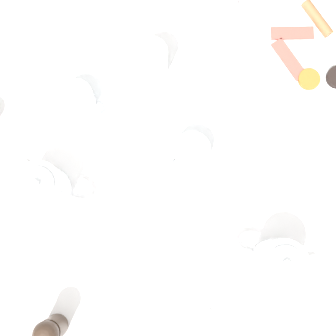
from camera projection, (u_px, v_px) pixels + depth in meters
ground_plane at (168, 197)px, 1.79m from camera, size 8.00×8.00×0.00m
table at (168, 173)px, 1.15m from camera, size 0.96×1.14×0.71m
breakfast_plate at (322, 51)px, 1.12m from camera, size 0.30×0.30×0.04m
teapot_near at (280, 262)px, 1.00m from camera, size 0.10×0.19×0.13m
teapot_far at (46, 187)px, 1.02m from camera, size 0.10×0.19×0.13m
teacup_with_saucer_left at (193, 152)px, 1.07m from camera, size 0.16×0.16×0.06m
teacup_with_saucer_right at (79, 101)px, 1.08m from camera, size 0.16×0.16×0.06m
water_glass_tall at (153, 61)px, 1.07m from camera, size 0.08×0.08×0.11m
pepper_grinder at (51, 331)px, 0.97m from camera, size 0.05×0.05×0.12m
fork_by_plate at (159, 247)px, 1.06m from camera, size 0.15×0.10×0.00m
spoon_for_tea at (194, 336)px, 1.03m from camera, size 0.12×0.10×0.00m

